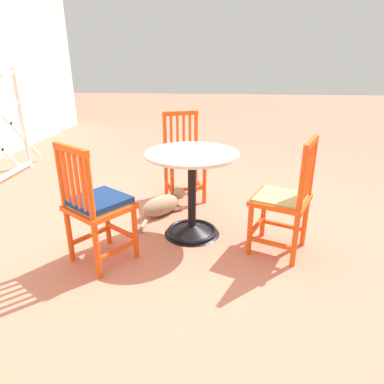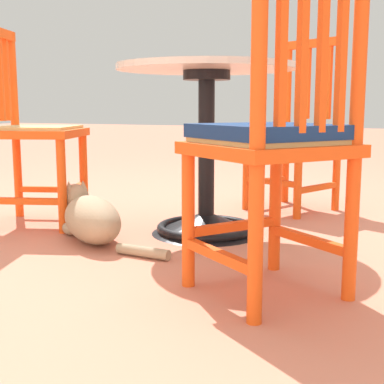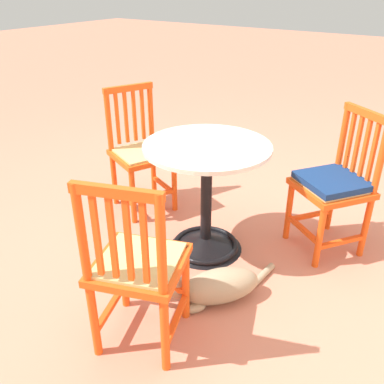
% 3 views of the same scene
% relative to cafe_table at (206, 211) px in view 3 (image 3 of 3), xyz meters
% --- Properties ---
extents(ground_plane, '(24.00, 24.00, 0.00)m').
position_rel_cafe_table_xyz_m(ground_plane, '(-0.02, -0.22, -0.28)').
color(ground_plane, '#C6755B').
extents(cafe_table, '(0.76, 0.76, 0.73)m').
position_rel_cafe_table_xyz_m(cafe_table, '(0.00, 0.00, 0.00)').
color(cafe_table, black).
rests_on(cafe_table, ground_plane).
extents(orange_chair_by_planter, '(0.56, 0.56, 0.91)m').
position_rel_cafe_table_xyz_m(orange_chair_by_planter, '(-0.48, 0.64, 0.16)').
color(orange_chair_by_planter, '#E04C14').
rests_on(orange_chair_by_planter, ground_plane).
extents(orange_chair_facing_out, '(0.53, 0.53, 0.91)m').
position_rel_cafe_table_xyz_m(orange_chair_facing_out, '(-0.22, -0.72, 0.15)').
color(orange_chair_facing_out, '#E04C14').
rests_on(orange_chair_facing_out, ground_plane).
extents(orange_chair_tucked_in, '(0.51, 0.51, 0.91)m').
position_rel_cafe_table_xyz_m(orange_chair_tucked_in, '(0.82, 0.16, 0.15)').
color(orange_chair_tucked_in, '#E04C14').
rests_on(orange_chair_tucked_in, ground_plane).
extents(tabby_cat, '(0.68, 0.43, 0.23)m').
position_rel_cafe_table_xyz_m(tabby_cat, '(0.40, 0.31, -0.19)').
color(tabby_cat, '#9E896B').
rests_on(tabby_cat, ground_plane).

